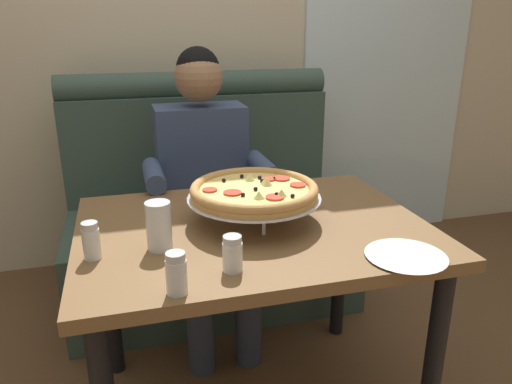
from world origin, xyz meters
TOP-DOWN VIEW (x-y plane):
  - back_wall_with_window at (0.00, 1.46)m, footprint 6.00×0.12m
  - window_panel at (1.24, 1.38)m, footprint 1.10×0.02m
  - booth_bench at (0.00, 0.89)m, footprint 1.39×0.78m
  - dining_table at (0.00, 0.00)m, footprint 1.13×0.84m
  - diner_main at (-0.05, 0.62)m, footprint 0.54×0.64m
  - pizza at (0.01, 0.03)m, footprint 0.44×0.44m
  - shaker_parmesan at (-0.13, -0.29)m, footprint 0.05×0.05m
  - shaker_pepper_flakes at (-0.29, -0.36)m, footprint 0.05×0.05m
  - shaker_oregano at (-0.50, -0.11)m, footprint 0.05×0.05m
  - plate_near_left at (0.35, -0.34)m, footprint 0.23×0.23m
  - drinking_glass at (-0.31, -0.10)m, footprint 0.07×0.07m
  - patio_chair at (1.09, 1.92)m, footprint 0.43×0.43m

SIDE VIEW (x-z plane):
  - booth_bench at x=0.00m, z-range -0.17..0.96m
  - patio_chair at x=1.09m, z-range 0.09..0.95m
  - dining_table at x=0.00m, z-range 0.27..1.01m
  - diner_main at x=-0.05m, z-range 0.07..1.35m
  - plate_near_left at x=0.35m, z-range 0.74..0.76m
  - shaker_parmesan at x=-0.13m, z-range 0.73..0.83m
  - shaker_oregano at x=-0.50m, z-range 0.73..0.84m
  - shaker_pepper_flakes at x=-0.29m, z-range 0.73..0.84m
  - drinking_glass at x=-0.31m, z-range 0.73..0.88m
  - pizza at x=0.01m, z-range 0.78..0.92m
  - back_wall_with_window at x=0.00m, z-range 0.00..2.80m
  - window_panel at x=1.24m, z-range 0.00..2.80m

